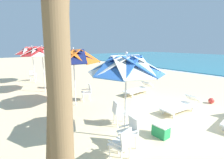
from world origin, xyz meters
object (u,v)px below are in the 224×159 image
(plastic_chair_4, at_px, (55,81))
(palm_tree_3, at_px, (57,40))
(beach_umbrella_0, at_px, (126,65))
(beach_umbrella_2, at_px, (42,52))
(plastic_chair_3, at_px, (87,91))
(cooler_box, at_px, (161,130))
(beach_umbrella_3, at_px, (32,51))
(plastic_chair_0, at_px, (122,143))
(beach_umbrella_1, at_px, (73,56))
(plastic_chair_5, at_px, (33,75))
(plastic_chair_1, at_px, (129,130))
(plastic_chair_2, at_px, (118,112))
(sun_lounger_2, at_px, (139,89))
(beach_ball, at_px, (211,101))
(sun_lounger_1, at_px, (181,105))

(plastic_chair_4, distance_m, palm_tree_3, 8.54)
(beach_umbrella_0, relative_size, beach_umbrella_2, 0.95)
(plastic_chair_3, height_order, cooler_box, plastic_chair_3)
(beach_umbrella_0, height_order, beach_umbrella_3, beach_umbrella_3)
(beach_umbrella_0, xyz_separation_m, plastic_chair_0, (0.73, -0.77, -1.75))
(beach_umbrella_2, bearing_deg, beach_umbrella_1, 7.16)
(beach_umbrella_0, relative_size, plastic_chair_0, 3.04)
(beach_umbrella_0, bearing_deg, plastic_chair_4, 176.34)
(plastic_chair_0, bearing_deg, plastic_chair_5, 176.39)
(plastic_chair_3, distance_m, plastic_chair_5, 7.00)
(beach_umbrella_1, height_order, plastic_chair_5, beach_umbrella_1)
(beach_umbrella_1, bearing_deg, beach_umbrella_3, -178.24)
(plastic_chair_1, relative_size, plastic_chair_2, 1.00)
(plastic_chair_2, bearing_deg, plastic_chair_3, 170.79)
(beach_umbrella_2, height_order, beach_umbrella_3, beach_umbrella_2)
(sun_lounger_2, height_order, palm_tree_3, palm_tree_3)
(beach_ball, bearing_deg, plastic_chair_1, -89.16)
(plastic_chair_4, bearing_deg, plastic_chair_2, -0.48)
(plastic_chair_5, height_order, beach_ball, plastic_chair_5)
(plastic_chair_0, xyz_separation_m, plastic_chair_5, (-11.47, 0.72, 0.00))
(beach_umbrella_0, height_order, plastic_chair_2, beach_umbrella_0)
(plastic_chair_4, xyz_separation_m, beach_umbrella_3, (-2.70, -0.57, 1.88))
(plastic_chair_0, relative_size, cooler_box, 1.73)
(beach_umbrella_1, relative_size, plastic_chair_3, 3.12)
(plastic_chair_2, distance_m, plastic_chair_4, 6.48)
(beach_umbrella_3, relative_size, sun_lounger_2, 1.26)
(plastic_chair_0, bearing_deg, sun_lounger_1, 100.79)
(plastic_chair_1, distance_m, beach_ball, 5.65)
(beach_umbrella_2, distance_m, cooler_box, 7.86)
(beach_umbrella_3, bearing_deg, plastic_chair_4, 11.85)
(plastic_chair_0, xyz_separation_m, palm_tree_3, (-0.23, -1.36, 2.39))
(plastic_chair_0, distance_m, plastic_chair_3, 4.83)
(plastic_chair_3, bearing_deg, cooler_box, 0.54)
(plastic_chair_2, bearing_deg, cooler_box, 20.42)
(beach_ball, bearing_deg, plastic_chair_3, -132.47)
(cooler_box, bearing_deg, plastic_chair_3, -179.46)
(plastic_chair_3, xyz_separation_m, sun_lounger_1, (3.75, 2.42, -0.22))
(plastic_chair_3, bearing_deg, beach_ball, 47.53)
(plastic_chair_4, bearing_deg, palm_tree_3, -18.47)
(plastic_chair_1, relative_size, beach_umbrella_3, 0.31)
(beach_umbrella_1, distance_m, beach_umbrella_3, 6.43)
(plastic_chair_5, bearing_deg, beach_umbrella_1, 1.18)
(plastic_chair_1, xyz_separation_m, beach_umbrella_3, (-10.39, 0.12, 1.88))
(plastic_chair_3, relative_size, cooler_box, 1.73)
(plastic_chair_4, xyz_separation_m, sun_lounger_1, (7.22, 2.85, -0.22))
(beach_umbrella_2, height_order, plastic_chair_4, beach_umbrella_2)
(sun_lounger_1, bearing_deg, plastic_chair_1, -82.59)
(beach_umbrella_3, xyz_separation_m, sun_lounger_1, (9.93, 3.42, -2.09))
(plastic_chair_3, bearing_deg, plastic_chair_2, -9.21)
(plastic_chair_2, bearing_deg, plastic_chair_5, -177.34)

